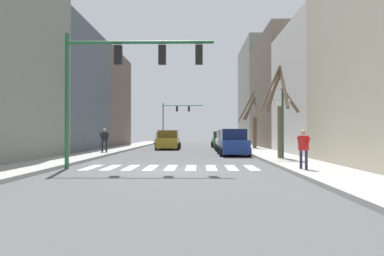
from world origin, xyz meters
The scene contains 18 objects.
ground_plane centered at (0.00, 0.00, 0.00)m, with size 240.00×240.00×0.00m, color #4C4C4F.
sidewalk_left centered at (-6.06, 0.00, 0.07)m, with size 2.60×90.00×0.15m.
sidewalk_right centered at (6.06, 0.00, 0.07)m, with size 2.60×90.00×0.15m.
building_row_left centered at (-10.36, 11.62, 5.97)m, with size 6.00×37.91×13.76m.
building_row_right centered at (10.36, 20.56, 5.64)m, with size 6.00×48.87×13.66m.
crosswalk_stripes centered at (0.00, 1.30, 0.00)m, with size 7.65×2.60×0.01m.
traffic_signal_near centered at (-2.08, 0.74, 4.38)m, with size 6.50×0.28×5.91m.
traffic_signal_far centered at (-2.67, 44.84, 4.59)m, with size 6.51×0.28×6.34m.
street_lamp_right_corner centered at (5.87, 5.17, 3.12)m, with size 0.95×0.36×4.19m.
car_at_intersection centered at (-1.58, 19.26, 0.82)m, with size 2.18×4.37×1.77m.
car_parked_right_mid centered at (3.62, 10.27, 0.84)m, with size 2.03×4.53×1.81m.
car_driving_away_lane centered at (-3.64, 35.41, 0.75)m, with size 2.00×4.76×1.61m.
car_driving_toward_lane centered at (3.61, 24.01, 0.78)m, with size 2.05×4.33×1.68m.
car_parked_right_far centered at (3.64, 16.31, 0.82)m, with size 2.00×4.15×1.78m.
pedestrian_on_left_sidewalk centered at (-5.58, 11.46, 1.16)m, with size 0.74×0.26×1.72m.
pedestrian_near_right_corner centered at (5.33, -0.81, 1.06)m, with size 0.43×0.60×1.54m.
street_tree_right_mid centered at (6.22, 19.02, 2.52)m, with size 1.61×2.99×5.29m.
street_tree_left_near centered at (5.77, 5.50, 2.79)m, with size 2.18×2.90×5.24m.
Camera 1 is at (1.24, -15.46, 1.58)m, focal length 35.00 mm.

